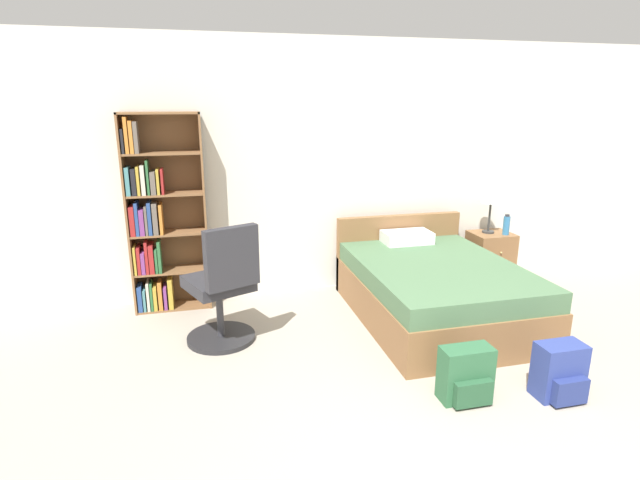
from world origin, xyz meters
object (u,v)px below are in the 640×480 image
at_px(office_chair, 223,290).
at_px(bed, 433,288).
at_px(nightstand, 490,257).
at_px(backpack_blue, 560,372).
at_px(backpack_green, 466,375).
at_px(bookshelf, 158,220).
at_px(water_bottle, 506,225).
at_px(table_lamp, 491,197).

bearing_deg(office_chair, bed, 2.83).
relative_size(office_chair, nightstand, 1.87).
bearing_deg(backpack_blue, backpack_green, 168.81).
distance_m(bed, nightstand, 1.30).
xyz_separation_m(bed, nightstand, (1.07, 0.74, -0.00)).
xyz_separation_m(bookshelf, nightstand, (3.54, -0.09, -0.61)).
bearing_deg(bed, nightstand, 34.65).
height_order(bed, backpack_blue, bed).
height_order(water_bottle, backpack_green, water_bottle).
bearing_deg(backpack_green, water_bottle, 51.43).
distance_m(bookshelf, office_chair, 1.14).
bearing_deg(bed, backpack_blue, -80.56).
xyz_separation_m(bookshelf, backpack_blue, (2.72, -2.28, -0.70)).
bearing_deg(bed, bookshelf, 161.57).
distance_m(bookshelf, table_lamp, 3.51).
bearing_deg(bookshelf, nightstand, -1.40).
xyz_separation_m(nightstand, backpack_green, (-1.47, -2.07, -0.10)).
xyz_separation_m(nightstand, backpack_blue, (-0.83, -2.19, -0.09)).
bearing_deg(bookshelf, backpack_green, -46.00).
xyz_separation_m(nightstand, water_bottle, (0.10, -0.10, 0.39)).
distance_m(office_chair, water_bottle, 3.21).
distance_m(bed, water_bottle, 1.39).
bearing_deg(water_bottle, backpack_green, -128.57).
bearing_deg(bed, office_chair, -177.17).
xyz_separation_m(office_chair, water_bottle, (3.11, 0.74, 0.19)).
height_order(nightstand, water_bottle, water_bottle).
xyz_separation_m(bookshelf, backpack_green, (2.08, -2.15, -0.71)).
xyz_separation_m(bed, backpack_green, (-0.40, -1.33, -0.10)).
distance_m(nightstand, table_lamp, 0.69).
xyz_separation_m(table_lamp, backpack_green, (-1.43, -2.09, -0.79)).
distance_m(bookshelf, nightstand, 3.60).
distance_m(nightstand, water_bottle, 0.41).
bearing_deg(nightstand, backpack_blue, -110.67).
distance_m(office_chair, backpack_blue, 2.59).
bearing_deg(nightstand, bed, -145.35).
relative_size(nightstand, water_bottle, 2.46).
bearing_deg(table_lamp, water_bottle, -41.74).
bearing_deg(nightstand, table_lamp, 140.46).
height_order(bookshelf, water_bottle, bookshelf).
relative_size(bookshelf, water_bottle, 8.27).
bearing_deg(water_bottle, bookshelf, 177.14).
distance_m(table_lamp, backpack_blue, 2.48).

